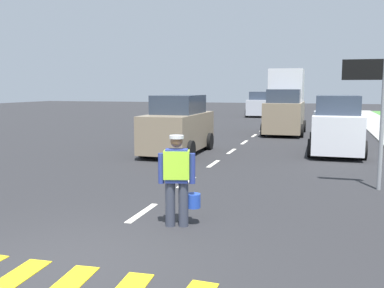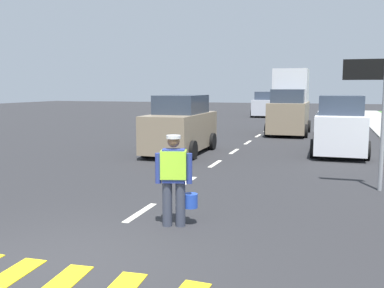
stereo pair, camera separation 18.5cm
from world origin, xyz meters
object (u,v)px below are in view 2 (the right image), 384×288
Objects in this scene: car_parked_far at (340,127)px; car_oncoming_lead at (181,126)px; road_worker at (175,176)px; lane_direction_sign at (374,92)px; delivery_truck at (290,105)px; car_oncoming_third at (265,105)px.

car_oncoming_lead is at bearing -163.68° from car_parked_far.
lane_direction_sign is at bearing 48.82° from road_worker.
road_worker is at bearing -71.59° from car_oncoming_lead.
delivery_truck is at bearing 68.69° from car_oncoming_lead.
delivery_truck is (-3.12, 12.94, -0.80)m from lane_direction_sign.
delivery_truck is 1.06× the size of car_parked_far.
car_parked_far reaches higher than car_oncoming_third.
lane_direction_sign is at bearing -84.15° from car_parked_far.
road_worker is at bearing -106.33° from car_parked_far.
delivery_truck is at bearing 110.03° from car_parked_far.
car_parked_far is (3.00, 10.23, 0.11)m from road_worker.
car_oncoming_lead is 0.99× the size of car_parked_far.
delivery_truck is 14.67m from car_oncoming_third.
road_worker is 0.38× the size of car_parked_far.
delivery_truck is 1.15× the size of car_oncoming_third.
road_worker is 0.52× the size of lane_direction_sign.
delivery_truck reaches higher than road_worker.
delivery_truck reaches higher than car_oncoming_lead.
car_oncoming_third is (-0.04, 22.82, -0.02)m from car_oncoming_lead.
car_parked_far is at bearing 73.67° from road_worker.
car_parked_far is (5.87, -21.11, 0.02)m from car_oncoming_third.
car_parked_far is (5.83, 1.71, -0.00)m from car_oncoming_lead.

